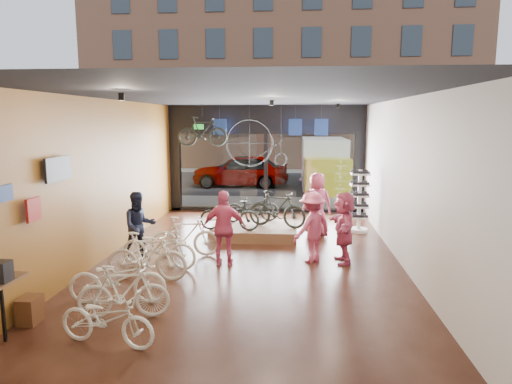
# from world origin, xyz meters

# --- Properties ---
(ground_plane) EXTENTS (7.00, 12.00, 0.04)m
(ground_plane) POSITION_xyz_m (0.00, 0.00, -0.02)
(ground_plane) COLOR black
(ground_plane) RESTS_ON ground
(ceiling) EXTENTS (7.00, 12.00, 0.04)m
(ceiling) POSITION_xyz_m (0.00, 0.00, 3.82)
(ceiling) COLOR black
(ceiling) RESTS_ON ground
(wall_left) EXTENTS (0.04, 12.00, 3.80)m
(wall_left) POSITION_xyz_m (-3.52, 0.00, 1.90)
(wall_left) COLOR brown
(wall_left) RESTS_ON ground
(wall_right) EXTENTS (0.04, 12.00, 3.80)m
(wall_right) POSITION_xyz_m (3.52, 0.00, 1.90)
(wall_right) COLOR beige
(wall_right) RESTS_ON ground
(wall_back) EXTENTS (7.00, 0.04, 3.80)m
(wall_back) POSITION_xyz_m (0.00, -6.02, 1.90)
(wall_back) COLOR beige
(wall_back) RESTS_ON ground
(storefront) EXTENTS (7.00, 0.26, 3.80)m
(storefront) POSITION_xyz_m (0.00, 6.00, 1.90)
(storefront) COLOR black
(storefront) RESTS_ON ground
(exit_sign) EXTENTS (0.35, 0.06, 0.18)m
(exit_sign) POSITION_xyz_m (-2.40, 5.88, 3.05)
(exit_sign) COLOR #198C26
(exit_sign) RESTS_ON storefront
(street_road) EXTENTS (30.00, 18.00, 0.02)m
(street_road) POSITION_xyz_m (0.00, 15.00, -0.01)
(street_road) COLOR black
(street_road) RESTS_ON ground
(sidewalk_near) EXTENTS (30.00, 2.40, 0.12)m
(sidewalk_near) POSITION_xyz_m (0.00, 7.20, 0.06)
(sidewalk_near) COLOR slate
(sidewalk_near) RESTS_ON ground
(sidewalk_far) EXTENTS (30.00, 2.00, 0.12)m
(sidewalk_far) POSITION_xyz_m (0.00, 19.00, 0.06)
(sidewalk_far) COLOR slate
(sidewalk_far) RESTS_ON ground
(opposite_building) EXTENTS (26.00, 5.00, 14.00)m
(opposite_building) POSITION_xyz_m (0.00, 21.50, 7.00)
(opposite_building) COLOR brown
(opposite_building) RESTS_ON ground
(street_car) EXTENTS (4.75, 1.91, 1.62)m
(street_car) POSITION_xyz_m (-1.63, 12.00, 0.81)
(street_car) COLOR gray
(street_car) RESTS_ON street_road
(box_truck) EXTENTS (2.03, 6.10, 2.40)m
(box_truck) POSITION_xyz_m (2.44, 11.00, 1.20)
(box_truck) COLOR silver
(box_truck) RESTS_ON street_road
(floor_bike_0) EXTENTS (1.63, 0.84, 0.82)m
(floor_bike_0) POSITION_xyz_m (-1.71, -4.22, 0.41)
(floor_bike_0) COLOR silver
(floor_bike_0) RESTS_ON ground_plane
(floor_bike_1) EXTENTS (1.60, 0.67, 0.93)m
(floor_bike_1) POSITION_xyz_m (-1.80, -3.30, 0.46)
(floor_bike_1) COLOR silver
(floor_bike_1) RESTS_ON ground_plane
(floor_bike_2) EXTENTS (1.82, 0.79, 0.93)m
(floor_bike_2) POSITION_xyz_m (-2.14, -2.70, 0.46)
(floor_bike_2) COLOR silver
(floor_bike_2) RESTS_ON ground_plane
(floor_bike_3) EXTENTS (1.72, 0.54, 1.03)m
(floor_bike_3) POSITION_xyz_m (-2.00, -1.48, 0.51)
(floor_bike_3) COLOR silver
(floor_bike_3) RESTS_ON ground_plane
(floor_bike_4) EXTENTS (1.89, 0.95, 0.95)m
(floor_bike_4) POSITION_xyz_m (-2.00, -0.64, 0.47)
(floor_bike_4) COLOR silver
(floor_bike_4) RESTS_ON ground_plane
(floor_bike_5) EXTENTS (1.71, 0.70, 1.00)m
(floor_bike_5) POSITION_xyz_m (-1.60, 0.24, 0.50)
(floor_bike_5) COLOR silver
(floor_bike_5) RESTS_ON ground_plane
(display_platform) EXTENTS (2.40, 1.80, 0.30)m
(display_platform) POSITION_xyz_m (-0.09, 2.33, 0.15)
(display_platform) COLOR brown
(display_platform) RESTS_ON ground_plane
(display_bike_left) EXTENTS (1.67, 0.64, 0.87)m
(display_bike_left) POSITION_xyz_m (-0.73, 1.76, 0.73)
(display_bike_left) COLOR black
(display_bike_left) RESTS_ON display_platform
(display_bike_mid) EXTENTS (1.78, 1.03, 1.03)m
(display_bike_mid) POSITION_xyz_m (0.55, 2.24, 0.82)
(display_bike_mid) COLOR black
(display_bike_mid) RESTS_ON display_platform
(display_bike_right) EXTENTS (1.73, 0.95, 0.86)m
(display_bike_right) POSITION_xyz_m (-0.23, 2.88, 0.73)
(display_bike_right) COLOR black
(display_bike_right) RESTS_ON display_platform
(customer_1) EXTENTS (1.00, 0.94, 1.63)m
(customer_1) POSITION_xyz_m (-2.62, -0.08, 0.82)
(customer_1) COLOR #161C33
(customer_1) RESTS_ON ground_plane
(customer_2) EXTENTS (1.03, 0.46, 1.73)m
(customer_2) POSITION_xyz_m (-0.55, -0.35, 0.87)
(customer_2) COLOR #CC4C72
(customer_2) RESTS_ON ground_plane
(customer_3) EXTENTS (1.21, 1.18, 1.66)m
(customer_3) POSITION_xyz_m (1.46, 0.06, 0.83)
(customer_3) COLOR #CC4C72
(customer_3) RESTS_ON ground_plane
(customer_4) EXTENTS (0.98, 0.73, 1.81)m
(customer_4) POSITION_xyz_m (1.68, 2.66, 0.90)
(customer_4) COLOR #CC4C72
(customer_4) RESTS_ON ground_plane
(customer_5) EXTENTS (0.59, 1.58, 1.67)m
(customer_5) POSITION_xyz_m (2.18, 0.09, 0.84)
(customer_5) COLOR #CC4C72
(customer_5) RESTS_ON ground_plane
(sunglasses_rack) EXTENTS (0.63, 0.55, 1.86)m
(sunglasses_rack) POSITION_xyz_m (2.95, 3.09, 0.93)
(sunglasses_rack) COLOR white
(sunglasses_rack) RESTS_ON ground_plane
(wall_merch) EXTENTS (0.40, 2.40, 2.60)m
(wall_merch) POSITION_xyz_m (-3.38, -3.50, 1.30)
(wall_merch) COLOR navy
(wall_merch) RESTS_ON wall_left
(penny_farthing) EXTENTS (1.96, 0.06, 1.57)m
(penny_farthing) POSITION_xyz_m (-0.13, 4.58, 2.50)
(penny_farthing) COLOR black
(penny_farthing) RESTS_ON ceiling
(hung_bike) EXTENTS (1.63, 0.66, 0.95)m
(hung_bike) POSITION_xyz_m (-1.93, 4.20, 2.93)
(hung_bike) COLOR black
(hung_bike) RESTS_ON ceiling
(jersey_left) EXTENTS (0.45, 0.03, 0.55)m
(jersey_left) POSITION_xyz_m (-1.54, 5.20, 3.05)
(jersey_left) COLOR #1E3F99
(jersey_left) RESTS_ON ceiling
(jersey_mid) EXTENTS (0.45, 0.03, 0.55)m
(jersey_mid) POSITION_xyz_m (1.04, 5.20, 3.05)
(jersey_mid) COLOR #1E3F99
(jersey_mid) RESTS_ON ceiling
(jersey_right) EXTENTS (0.45, 0.03, 0.55)m
(jersey_right) POSITION_xyz_m (1.91, 5.20, 3.05)
(jersey_right) COLOR #1E3F99
(jersey_right) RESTS_ON ceiling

